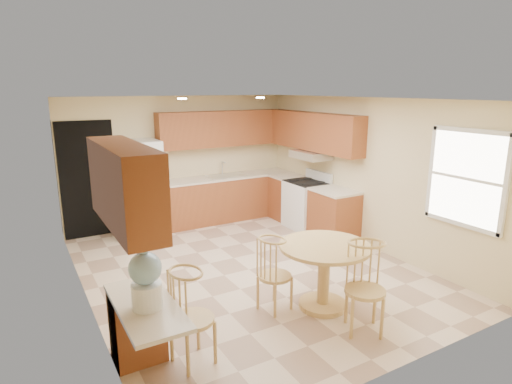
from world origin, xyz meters
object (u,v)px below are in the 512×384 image
refrigerator (139,188)px  water_crock (146,279)px  stove (306,204)px  chair_table_a (279,269)px  dining_table (324,267)px  chair_desk (196,312)px  chair_table_b (372,283)px

refrigerator → water_crock: 4.30m
stove → chair_table_a: bearing=-132.2°
chair_table_a → water_crock: 1.84m
dining_table → chair_table_a: size_ratio=1.20×
chair_desk → chair_table_a: bearing=101.3°
chair_table_a → refrigerator: bearing=175.8°
dining_table → chair_table_b: bearing=-86.2°
refrigerator → chair_desk: (-0.60, -4.15, -0.27)m
chair_table_b → water_crock: water_crock is taller
refrigerator → chair_table_a: size_ratio=1.89×
stove → chair_desk: size_ratio=1.12×
stove → water_crock: (-3.92, -2.95, 0.57)m
chair_table_b → chair_desk: bearing=18.4°
stove → dining_table: size_ratio=0.99×
stove → chair_table_a: size_ratio=1.19×
refrigerator → stove: size_ratio=1.60×
chair_table_b → water_crock: 2.38m
chair_table_b → water_crock: (-2.30, 0.42, 0.42)m
dining_table → chair_table_a: (-0.55, 0.16, 0.03)m
refrigerator → stove: 3.15m
chair_table_b → water_crock: bearing=21.1°
refrigerator → dining_table: refrigerator is taller
chair_desk → water_crock: bearing=-98.3°
refrigerator → chair_table_b: 4.76m
dining_table → chair_table_b: 0.75m
refrigerator → chair_desk: bearing=-98.2°
refrigerator → water_crock: refrigerator is taller
dining_table → chair_desk: bearing=-169.9°
stove → water_crock: water_crock is taller
refrigerator → chair_table_a: 3.74m
chair_table_a → chair_desk: size_ratio=0.94×
chair_table_a → water_crock: water_crock is taller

